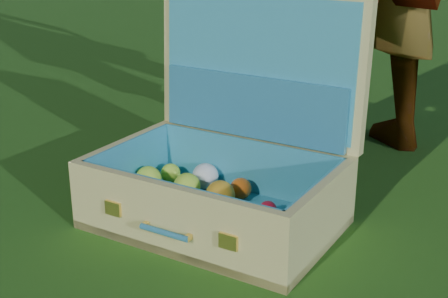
# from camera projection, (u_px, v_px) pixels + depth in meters

# --- Properties ---
(ground) EXTENTS (60.00, 60.00, 0.00)m
(ground) POSITION_uv_depth(u_px,v_px,m) (113.00, 247.00, 1.43)
(ground) COLOR #215114
(ground) RESTS_ON ground
(suitcase) EXTENTS (0.66, 0.56, 0.55)m
(suitcase) POSITION_uv_depth(u_px,v_px,m) (228.00, 157.00, 1.54)
(suitcase) COLOR #DED077
(suitcase) RESTS_ON ground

